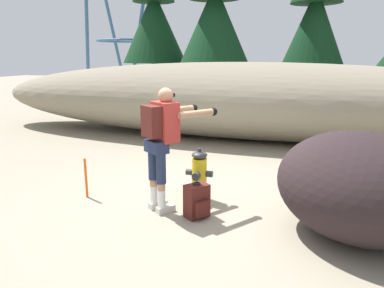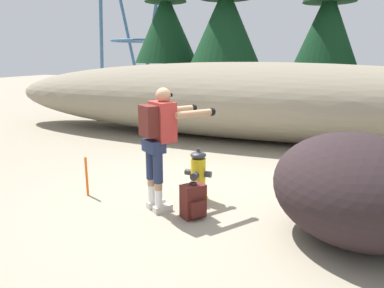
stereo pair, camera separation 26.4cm
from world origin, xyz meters
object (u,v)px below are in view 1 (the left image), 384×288
(utility_worker, at_px, (164,134))
(spare_backpack, at_px, (197,201))
(fire_hydrant, at_px, (199,176))
(boulder_large, at_px, (358,186))
(survey_stake, at_px, (86,178))

(utility_worker, distance_m, spare_backpack, 0.98)
(utility_worker, bearing_deg, fire_hydrant, -0.25)
(fire_hydrant, height_order, boulder_large, boulder_large)
(fire_hydrant, distance_m, utility_worker, 0.92)
(spare_backpack, relative_size, boulder_large, 0.25)
(fire_hydrant, relative_size, spare_backpack, 1.64)
(fire_hydrant, distance_m, boulder_large, 2.12)
(utility_worker, height_order, survey_stake, utility_worker)
(spare_backpack, relative_size, survey_stake, 0.78)
(spare_backpack, bearing_deg, boulder_large, 39.05)
(spare_backpack, height_order, survey_stake, survey_stake)
(spare_backpack, distance_m, survey_stake, 1.77)
(spare_backpack, xyz_separation_m, boulder_large, (1.89, 0.05, 0.40))
(utility_worker, bearing_deg, boulder_large, -55.75)
(boulder_large, bearing_deg, survey_stake, 178.42)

